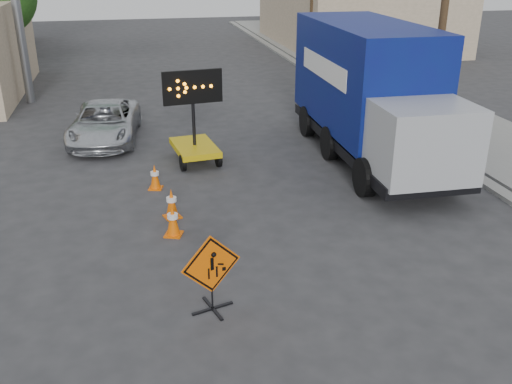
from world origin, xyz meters
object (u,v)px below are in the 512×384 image
object	(u,v)px
construction_sign	(211,271)
pickup_truck	(105,122)
box_truck	(370,100)
arrow_board	(195,142)

from	to	relation	value
construction_sign	pickup_truck	world-z (taller)	construction_sign
construction_sign	box_truck	bearing A→B (deg)	34.22
pickup_truck	box_truck	bearing A→B (deg)	-17.62
construction_sign	arrow_board	bearing A→B (deg)	69.21
arrow_board	pickup_truck	distance (m)	3.91
box_truck	construction_sign	bearing A→B (deg)	-128.40
arrow_board	pickup_truck	bearing A→B (deg)	127.33
construction_sign	pickup_truck	bearing A→B (deg)	84.85
arrow_board	box_truck	world-z (taller)	box_truck
construction_sign	box_truck	distance (m)	9.43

